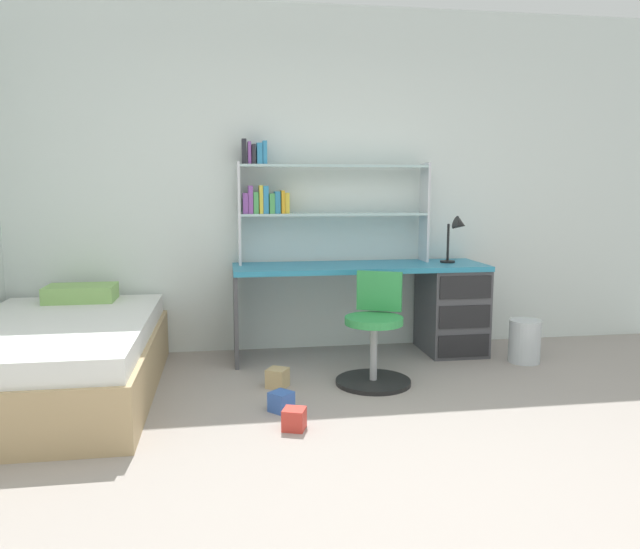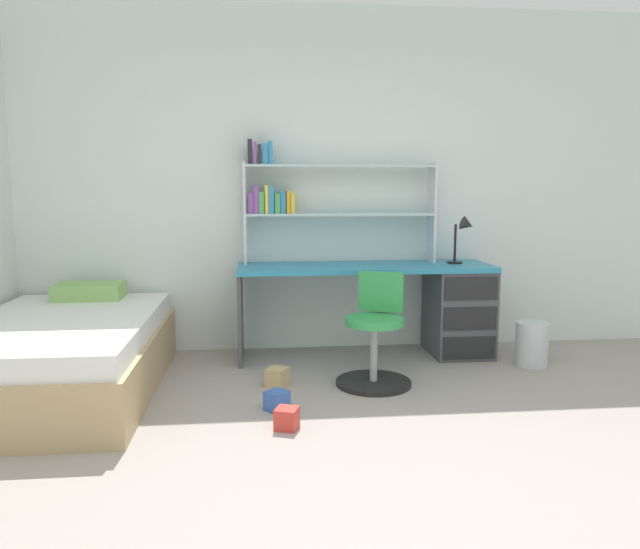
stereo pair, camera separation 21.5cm
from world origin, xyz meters
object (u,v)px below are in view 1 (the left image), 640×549
(bookshelf_hutch, at_px, (306,194))
(bed_platform, at_px, (58,359))
(desk_lamp, at_px, (457,232))
(swivel_chair, at_px, (375,341))
(desk, at_px, (425,302))
(toy_block_red_2, at_px, (294,419))
(toy_block_natural_0, at_px, (277,378))
(waste_bin, at_px, (525,341))
(toy_block_blue_1, at_px, (281,402))

(bookshelf_hutch, bearing_deg, bed_platform, -153.95)
(desk_lamp, distance_m, swivel_chair, 1.30)
(desk, distance_m, toy_block_red_2, 1.94)
(toy_block_natural_0, bearing_deg, toy_block_red_2, -87.72)
(waste_bin, xyz_separation_m, toy_block_natural_0, (-1.95, -0.31, -0.10))
(desk, xyz_separation_m, swivel_chair, (-0.59, -0.70, -0.13))
(toy_block_natural_0, bearing_deg, waste_bin, 8.99)
(desk_lamp, xyz_separation_m, toy_block_blue_1, (-1.54, -1.14, -0.93))
(toy_block_natural_0, bearing_deg, desk_lamp, 24.33)
(desk_lamp, xyz_separation_m, swivel_chair, (-0.85, -0.69, -0.70))
(waste_bin, height_order, toy_block_red_2, waste_bin)
(bed_platform, relative_size, toy_block_natural_0, 15.12)
(bookshelf_hutch, bearing_deg, toy_block_natural_0, -109.90)
(bed_platform, bearing_deg, desk_lamp, 12.67)
(desk, height_order, bookshelf_hutch, bookshelf_hutch)
(swivel_chair, bearing_deg, bookshelf_hutch, 112.13)
(desk, distance_m, waste_bin, 0.83)
(toy_block_natural_0, relative_size, toy_block_blue_1, 1.07)
(bed_platform, bearing_deg, swivel_chair, -0.93)
(swivel_chair, bearing_deg, desk_lamp, 39.25)
(toy_block_red_2, bearing_deg, bookshelf_hutch, 79.96)
(toy_block_natural_0, bearing_deg, toy_block_blue_1, -92.04)
(swivel_chair, distance_m, waste_bin, 1.32)
(waste_bin, xyz_separation_m, toy_block_red_2, (-1.92, -1.05, -0.11))
(bookshelf_hutch, distance_m, desk_lamp, 1.26)
(swivel_chair, distance_m, bed_platform, 2.09)
(desk, height_order, desk_lamp, desk_lamp)
(waste_bin, bearing_deg, desk, 150.35)
(swivel_chair, bearing_deg, waste_bin, 13.81)
(swivel_chair, height_order, toy_block_blue_1, swivel_chair)
(swivel_chair, distance_m, toy_block_blue_1, 0.86)
(desk_lamp, bearing_deg, swivel_chair, -140.75)
(desk_lamp, distance_m, waste_bin, 1.01)
(bed_platform, distance_m, toy_block_natural_0, 1.43)
(bookshelf_hutch, relative_size, toy_block_blue_1, 12.77)
(bookshelf_hutch, relative_size, desk_lamp, 4.03)
(waste_bin, distance_m, toy_block_blue_1, 2.11)
(desk_lamp, height_order, waste_bin, desk_lamp)
(toy_block_natural_0, height_order, toy_block_blue_1, toy_block_natural_0)
(toy_block_blue_1, bearing_deg, desk, 41.97)
(bed_platform, bearing_deg, waste_bin, 4.76)
(swivel_chair, relative_size, bed_platform, 0.39)
(bookshelf_hutch, height_order, toy_block_blue_1, bookshelf_hutch)
(desk_lamp, height_order, bed_platform, desk_lamp)
(desk_lamp, relative_size, swivel_chair, 0.50)
(desk, bearing_deg, toy_block_natural_0, -151.14)
(toy_block_red_2, bearing_deg, waste_bin, 28.75)
(desk_lamp, height_order, swivel_chair, desk_lamp)
(desk, relative_size, waste_bin, 6.03)
(toy_block_blue_1, bearing_deg, toy_block_red_2, -80.99)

